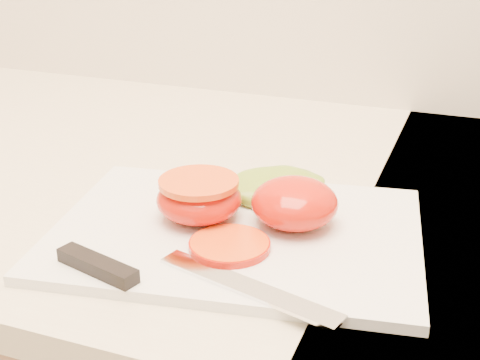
% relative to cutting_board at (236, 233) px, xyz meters
% --- Properties ---
extents(cutting_board, '(0.37, 0.29, 0.01)m').
position_rel_cutting_board_xyz_m(cutting_board, '(0.00, 0.00, 0.00)').
color(cutting_board, silver).
rests_on(cutting_board, counter).
extents(tomato_half_dome, '(0.08, 0.08, 0.04)m').
position_rel_cutting_board_xyz_m(tomato_half_dome, '(0.05, 0.03, 0.03)').
color(tomato_half_dome, '#BC1007').
rests_on(tomato_half_dome, cutting_board).
extents(tomato_half_cut, '(0.08, 0.08, 0.04)m').
position_rel_cutting_board_xyz_m(tomato_half_cut, '(-0.04, 0.01, 0.03)').
color(tomato_half_cut, '#BC1007').
rests_on(tomato_half_cut, cutting_board).
extents(tomato_slice_0, '(0.07, 0.07, 0.01)m').
position_rel_cutting_board_xyz_m(tomato_slice_0, '(0.01, -0.04, 0.01)').
color(tomato_slice_0, '#F9561B').
rests_on(tomato_slice_0, cutting_board).
extents(lettuce_leaf_0, '(0.13, 0.12, 0.02)m').
position_rel_cutting_board_xyz_m(lettuce_leaf_0, '(0.02, 0.08, 0.02)').
color(lettuce_leaf_0, '#7FA42B').
rests_on(lettuce_leaf_0, cutting_board).
extents(knife, '(0.25, 0.07, 0.01)m').
position_rel_cutting_board_xyz_m(knife, '(-0.03, -0.11, 0.01)').
color(knife, silver).
rests_on(knife, cutting_board).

